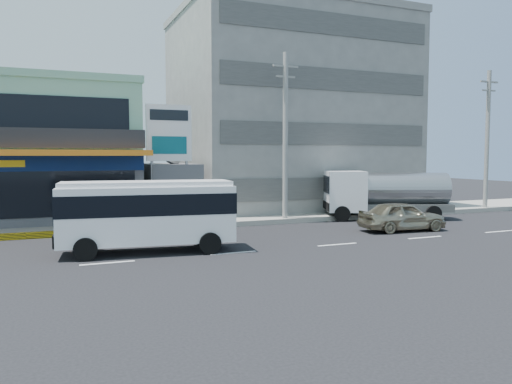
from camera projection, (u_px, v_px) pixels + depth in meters
The scene contains 13 objects.
ground at pixel (233, 253), 20.53m from camera, with size 120.00×120.00×0.00m, color black.
sidewalk at pixel (256, 217), 31.19m from camera, with size 70.00×5.00×0.30m, color gray.
shop_building at pixel (28, 156), 29.96m from camera, with size 12.40×11.70×8.00m.
concrete_building at pixel (289, 116), 37.68m from camera, with size 16.00×12.00×14.00m, color gray.
gap_structure at pixel (167, 191), 31.43m from camera, with size 3.00×6.00×3.50m, color #4A4B4F.
satellite_dish at pixel (171, 163), 30.38m from camera, with size 1.50×1.50×0.15m, color slate.
billboard at pixel (169, 139), 28.43m from camera, with size 2.60×0.18×6.90m.
utility_pole_near at pixel (285, 136), 29.28m from camera, with size 1.60×0.30×10.00m.
utility_pole_far at pixel (487, 140), 35.46m from camera, with size 1.60×0.30×10.00m.
minibus at pixel (147, 210), 20.54m from camera, with size 7.28×3.15×2.95m.
sedan at pixel (402, 216), 26.54m from camera, with size 1.88×4.66×1.59m, color tan.
tanker_truck at pixel (382, 193), 31.30m from camera, with size 7.99×4.88×3.04m.
motorcycle_rider at pixel (94, 230), 22.21m from camera, with size 1.66×0.58×2.12m.
Camera 1 is at (-7.00, -19.07, 4.01)m, focal length 35.00 mm.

